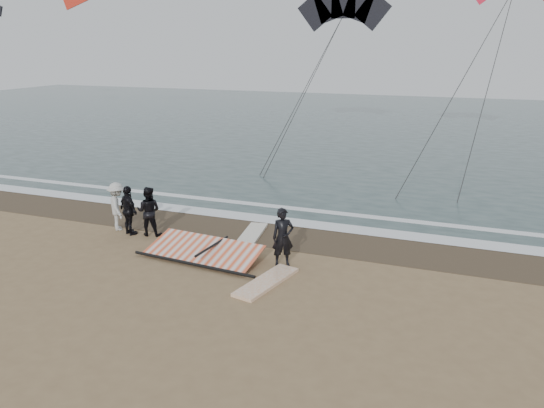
# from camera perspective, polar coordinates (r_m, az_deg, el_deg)

# --- Properties ---
(ground) EXTENTS (120.00, 120.00, 0.00)m
(ground) POSITION_cam_1_polar(r_m,az_deg,el_deg) (15.02, -2.33, -9.17)
(ground) COLOR #8C704C
(ground) RESTS_ON ground
(sea) EXTENTS (120.00, 54.00, 0.02)m
(sea) POSITION_cam_1_polar(r_m,az_deg,el_deg) (46.20, 13.83, 8.20)
(sea) COLOR #233838
(sea) RESTS_ON ground
(wet_sand) EXTENTS (120.00, 2.80, 0.01)m
(wet_sand) POSITION_cam_1_polar(r_m,az_deg,el_deg) (18.91, 2.94, -3.53)
(wet_sand) COLOR #4C3D2B
(wet_sand) RESTS_ON ground
(foam_near) EXTENTS (120.00, 0.90, 0.01)m
(foam_near) POSITION_cam_1_polar(r_m,az_deg,el_deg) (20.17, 4.15, -2.17)
(foam_near) COLOR white
(foam_near) RESTS_ON sea
(foam_far) EXTENTS (120.00, 0.45, 0.01)m
(foam_far) POSITION_cam_1_polar(r_m,az_deg,el_deg) (21.73, 5.42, -0.80)
(foam_far) COLOR white
(foam_far) RESTS_ON sea
(man_main) EXTENTS (0.80, 0.72, 1.84)m
(man_main) POSITION_cam_1_polar(r_m,az_deg,el_deg) (16.22, 1.18, -3.60)
(man_main) COLOR black
(man_main) RESTS_ON ground
(board_white) EXTENTS (1.23, 2.55, 0.10)m
(board_white) POSITION_cam_1_polar(r_m,az_deg,el_deg) (15.34, -0.60, -8.37)
(board_white) COLOR white
(board_white) RESTS_ON ground
(board_cream) EXTENTS (0.98, 2.49, 0.10)m
(board_cream) POSITION_cam_1_polar(r_m,az_deg,el_deg) (18.96, -2.23, -3.33)
(board_cream) COLOR silver
(board_cream) RESTS_ON ground
(trio_cluster) EXTENTS (2.54, 1.38, 1.80)m
(trio_cluster) POSITION_cam_1_polar(r_m,az_deg,el_deg) (19.73, -15.00, -0.52)
(trio_cluster) COLOR black
(trio_cluster) RESTS_ON ground
(sail_rig) EXTENTS (4.34, 2.07, 0.50)m
(sail_rig) POSITION_cam_1_polar(r_m,az_deg,el_deg) (17.29, -7.32, -4.99)
(sail_rig) COLOR black
(sail_rig) RESTS_ON ground
(kite_dark) EXTENTS (7.29, 6.89, 15.95)m
(kite_dark) POSITION_cam_1_polar(r_m,az_deg,el_deg) (39.01, 7.64, 19.80)
(kite_dark) COLOR black
(kite_dark) RESTS_ON ground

